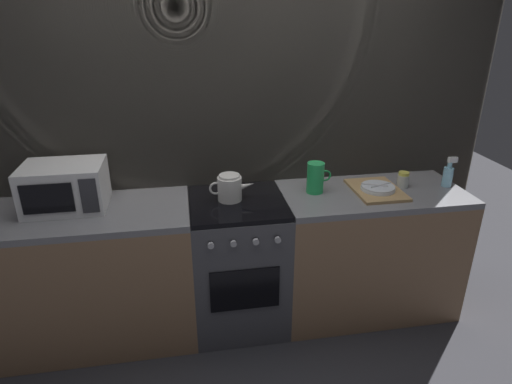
% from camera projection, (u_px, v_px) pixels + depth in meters
% --- Properties ---
extents(ground_plane, '(8.00, 8.00, 0.00)m').
position_uv_depth(ground_plane, '(239.00, 317.00, 3.05)').
color(ground_plane, '#2D2D33').
extents(back_wall, '(3.60, 0.05, 2.40)m').
position_uv_depth(back_wall, '(230.00, 140.00, 2.87)').
color(back_wall, '#A39989').
rests_on(back_wall, ground_plane).
extents(counter_left, '(1.20, 0.60, 0.90)m').
position_uv_depth(counter_left, '(97.00, 276.00, 2.73)').
color(counter_left, '#997251').
rests_on(counter_left, ground_plane).
extents(stove_unit, '(0.60, 0.63, 0.90)m').
position_uv_depth(stove_unit, '(238.00, 263.00, 2.87)').
color(stove_unit, '#4C4C51').
rests_on(stove_unit, ground_plane).
extents(counter_right, '(1.20, 0.60, 0.90)m').
position_uv_depth(counter_right, '(367.00, 251.00, 3.01)').
color(counter_right, '#997251').
rests_on(counter_right, ground_plane).
extents(microwave, '(0.46, 0.35, 0.27)m').
position_uv_depth(microwave, '(65.00, 186.00, 2.56)').
color(microwave, white).
rests_on(microwave, counter_left).
extents(kettle, '(0.28, 0.15, 0.17)m').
position_uv_depth(kettle, '(230.00, 188.00, 2.68)').
color(kettle, white).
rests_on(kettle, stove_unit).
extents(pitcher, '(0.16, 0.11, 0.20)m').
position_uv_depth(pitcher, '(316.00, 178.00, 2.78)').
color(pitcher, green).
rests_on(pitcher, counter_right).
extents(dish_pile, '(0.30, 0.40, 0.06)m').
position_uv_depth(dish_pile, '(377.00, 189.00, 2.82)').
color(dish_pile, tan).
rests_on(dish_pile, counter_right).
extents(spice_jar, '(0.08, 0.08, 0.10)m').
position_uv_depth(spice_jar, '(403.00, 180.00, 2.88)').
color(spice_jar, silver).
rests_on(spice_jar, counter_right).
extents(spray_bottle, '(0.08, 0.06, 0.20)m').
position_uv_depth(spray_bottle, '(448.00, 175.00, 2.89)').
color(spray_bottle, '#8CCCE5').
rests_on(spray_bottle, counter_right).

